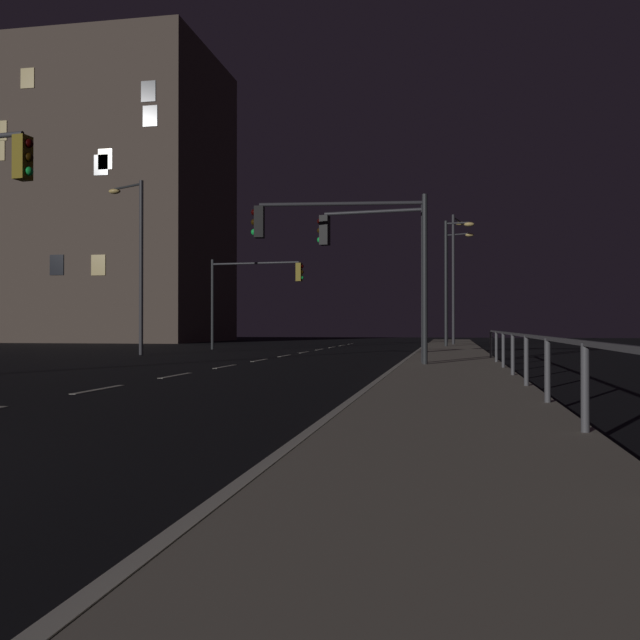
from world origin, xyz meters
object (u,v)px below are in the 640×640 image
object	(u,v)px
street_lamp_mid_block	(455,267)
street_lamp_corner	(451,277)
traffic_light_near_right	(375,251)
traffic_light_near_left	(345,242)
street_lamp_median	(450,271)
traffic_light_overhead_east	(254,284)
building_distant	(112,200)
street_lamp_across_street	(136,250)

from	to	relation	value
street_lamp_mid_block	street_lamp_corner	size ratio (longest dim) A/B	1.07
traffic_light_near_right	street_lamp_mid_block	bearing A→B (deg)	83.38
traffic_light_near_left	street_lamp_corner	distance (m)	27.78
traffic_light_near_right	street_lamp_median	xyz separation A→B (m)	(2.33, 17.86, 0.71)
traffic_light_near_right	traffic_light_overhead_east	bearing A→B (deg)	119.68
traffic_light_overhead_east	building_distant	xyz separation A→B (m)	(-17.32, 18.05, 8.23)
traffic_light_near_right	building_distant	xyz separation A→B (m)	(-25.26, 31.97, 8.08)
street_lamp_mid_block	traffic_light_near_left	bearing A→B (deg)	-98.11
traffic_light_near_right	street_lamp_across_street	distance (m)	13.34
street_lamp_across_street	street_lamp_mid_block	bearing A→B (deg)	47.71
street_lamp_mid_block	building_distant	bearing A→B (deg)	160.78
traffic_light_overhead_east	building_distant	distance (m)	26.34
street_lamp_median	building_distant	size ratio (longest dim) A/B	0.30
traffic_light_near_left	traffic_light_overhead_east	distance (m)	16.79
street_lamp_corner	street_lamp_across_street	world-z (taller)	street_lamp_across_street
traffic_light_near_left	street_lamp_across_street	xyz separation A→B (m)	(-10.56, 8.23, 0.84)
street_lamp_mid_block	street_lamp_across_street	xyz separation A→B (m)	(-13.92, -15.30, -0.32)
traffic_light_near_right	street_lamp_corner	bearing A→B (deg)	84.89
street_lamp_mid_block	street_lamp_median	size ratio (longest dim) A/B	1.14
street_lamp_median	building_distant	world-z (taller)	building_distant
street_lamp_across_street	street_lamp_median	xyz separation A→B (m)	(13.66, 10.90, -0.26)
traffic_light_near_right	street_lamp_corner	size ratio (longest dim) A/B	0.67
traffic_light_overhead_east	street_lamp_mid_block	distance (m)	13.50
street_lamp_corner	street_lamp_median	size ratio (longest dim) A/B	1.06
street_lamp_corner	street_lamp_across_street	bearing A→B (deg)	-125.26
traffic_light_near_left	building_distant	xyz separation A→B (m)	(-24.49, 33.24, 7.96)
street_lamp_median	traffic_light_near_left	bearing A→B (deg)	-99.21
traffic_light_near_right	street_lamp_corner	xyz separation A→B (m)	(2.35, 26.32, 0.97)
traffic_light_near_left	traffic_light_overhead_east	xyz separation A→B (m)	(-7.16, 15.18, -0.28)
street_lamp_across_street	street_lamp_median	bearing A→B (deg)	38.57
street_lamp_mid_block	street_lamp_corner	distance (m)	4.08
traffic_light_overhead_east	street_lamp_across_street	distance (m)	7.83
street_lamp_median	traffic_light_near_right	bearing A→B (deg)	-97.43
traffic_light_near_right	street_lamp_across_street	size ratio (longest dim) A/B	0.65
street_lamp_corner	street_lamp_median	world-z (taller)	street_lamp_corner
street_lamp_median	street_lamp_corner	bearing A→B (deg)	89.83
street_lamp_mid_block	building_distant	world-z (taller)	building_distant
traffic_light_near_left	building_distant	bearing A→B (deg)	126.38
street_lamp_across_street	building_distant	world-z (taller)	building_distant
street_lamp_across_street	building_distant	bearing A→B (deg)	119.10
street_lamp_mid_block	street_lamp_across_street	distance (m)	20.69
street_lamp_corner	street_lamp_across_street	distance (m)	23.71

